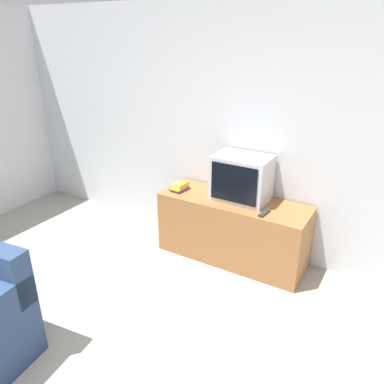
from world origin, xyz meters
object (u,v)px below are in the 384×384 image
at_px(book_stack, 180,187).
at_px(remote_on_stand, 264,213).
at_px(tv_stand, 233,229).
at_px(television, 242,178).

height_order(book_stack, remote_on_stand, book_stack).
relative_size(tv_stand, remote_on_stand, 8.52).
bearing_deg(book_stack, television, 11.14).
height_order(television, book_stack, television).
height_order(television, remote_on_stand, television).
distance_m(tv_stand, remote_on_stand, 0.54).
bearing_deg(tv_stand, television, 58.80).
bearing_deg(remote_on_stand, tv_stand, 159.40).
distance_m(tv_stand, television, 0.58).
xyz_separation_m(tv_stand, television, (0.04, 0.07, 0.58)).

